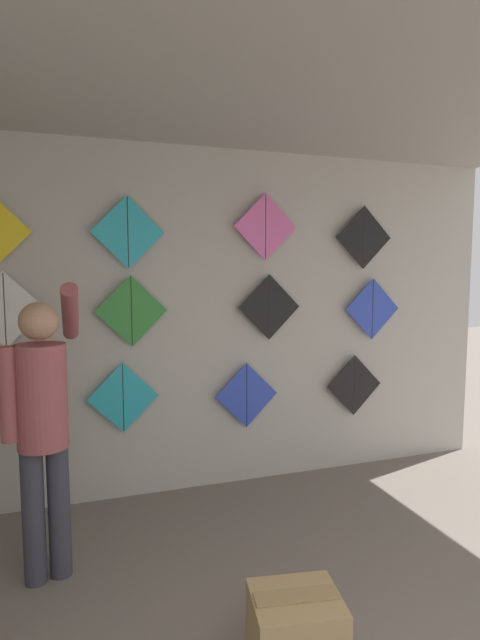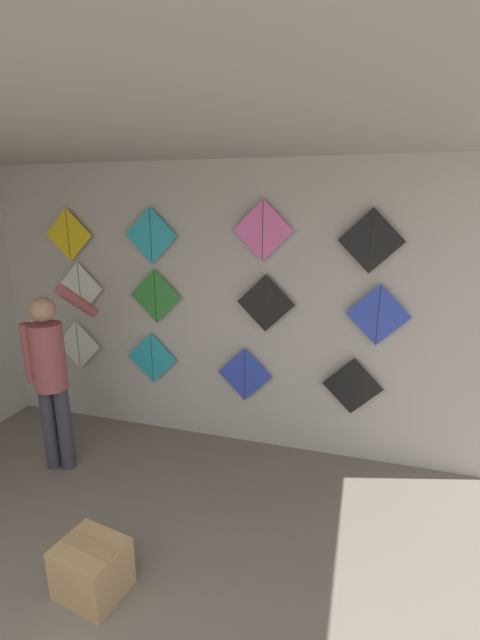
{
  "view_description": "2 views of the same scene",
  "coord_description": "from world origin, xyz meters",
  "px_view_note": "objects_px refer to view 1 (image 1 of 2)",
  "views": [
    {
      "loc": [
        -0.95,
        -0.49,
        1.83
      ],
      "look_at": [
        0.28,
        3.16,
        1.44
      ],
      "focal_mm": 28.0,
      "sensor_mm": 36.0,
      "label": 1
    },
    {
      "loc": [
        1.5,
        -0.4,
        2.42
      ],
      "look_at": [
        0.44,
        3.16,
        1.4
      ],
      "focal_mm": 24.0,
      "sensor_mm": 36.0,
      "label": 2
    }
  ],
  "objects_px": {
    "kite_4": "(5,310)",
    "kite_7": "(372,309)",
    "kite_2": "(247,395)",
    "kite_5": "(131,311)",
    "kite_11": "(364,238)",
    "kite_9": "(128,232)",
    "shopkeeper": "(43,415)",
    "cardboard_box": "(296,632)",
    "kite_10": "(266,227)",
    "kite_3": "(354,385)",
    "kite_6": "(269,307)",
    "kite_1": "(123,398)"
  },
  "relations": [
    {
      "from": "kite_7",
      "to": "kite_11",
      "type": "height_order",
      "value": "kite_11"
    },
    {
      "from": "kite_6",
      "to": "kite_1",
      "type": "bearing_deg",
      "value": 180.0
    },
    {
      "from": "kite_7",
      "to": "kite_10",
      "type": "relative_size",
      "value": 1.0
    },
    {
      "from": "kite_9",
      "to": "kite_11",
      "type": "height_order",
      "value": "kite_11"
    },
    {
      "from": "shopkeeper",
      "to": "kite_9",
      "type": "height_order",
      "value": "kite_9"
    },
    {
      "from": "kite_3",
      "to": "kite_5",
      "type": "relative_size",
      "value": 1.0
    },
    {
      "from": "kite_10",
      "to": "kite_7",
      "type": "bearing_deg",
      "value": 0.0
    },
    {
      "from": "kite_2",
      "to": "kite_10",
      "type": "bearing_deg",
      "value": 0.0
    },
    {
      "from": "shopkeeper",
      "to": "kite_1",
      "type": "height_order",
      "value": "shopkeeper"
    },
    {
      "from": "kite_5",
      "to": "kite_1",
      "type": "bearing_deg",
      "value": 180.0
    },
    {
      "from": "kite_11",
      "to": "kite_5",
      "type": "bearing_deg",
      "value": 180.0
    },
    {
      "from": "kite_4",
      "to": "kite_9",
      "type": "distance_m",
      "value": 1.04
    },
    {
      "from": "shopkeeper",
      "to": "kite_7",
      "type": "height_order",
      "value": "shopkeeper"
    },
    {
      "from": "kite_2",
      "to": "kite_11",
      "type": "relative_size",
      "value": 1.0
    },
    {
      "from": "shopkeeper",
      "to": "kite_10",
      "type": "bearing_deg",
      "value": 14.39
    },
    {
      "from": "cardboard_box",
      "to": "kite_10",
      "type": "distance_m",
      "value": 2.87
    },
    {
      "from": "kite_1",
      "to": "kite_5",
      "type": "bearing_deg",
      "value": 0.0
    },
    {
      "from": "kite_6",
      "to": "kite_3",
      "type": "bearing_deg",
      "value": 0.0
    },
    {
      "from": "kite_4",
      "to": "kite_6",
      "type": "height_order",
      "value": "kite_4"
    },
    {
      "from": "kite_11",
      "to": "kite_4",
      "type": "bearing_deg",
      "value": 180.0
    },
    {
      "from": "kite_5",
      "to": "kite_10",
      "type": "height_order",
      "value": "kite_10"
    },
    {
      "from": "kite_6",
      "to": "kite_9",
      "type": "bearing_deg",
      "value": 180.0
    },
    {
      "from": "kite_11",
      "to": "kite_6",
      "type": "bearing_deg",
      "value": 180.0
    },
    {
      "from": "shopkeeper",
      "to": "kite_11",
      "type": "distance_m",
      "value": 3.01
    },
    {
      "from": "kite_5",
      "to": "kite_7",
      "type": "relative_size",
      "value": 1.0
    },
    {
      "from": "kite_2",
      "to": "kite_5",
      "type": "height_order",
      "value": "kite_5"
    },
    {
      "from": "kite_5",
      "to": "kite_11",
      "type": "bearing_deg",
      "value": 0.0
    },
    {
      "from": "shopkeeper",
      "to": "kite_11",
      "type": "height_order",
      "value": "kite_11"
    },
    {
      "from": "shopkeeper",
      "to": "kite_4",
      "type": "distance_m",
      "value": 1.07
    },
    {
      "from": "kite_2",
      "to": "kite_7",
      "type": "distance_m",
      "value": 1.4
    },
    {
      "from": "kite_2",
      "to": "kite_7",
      "type": "bearing_deg",
      "value": 0.0
    },
    {
      "from": "kite_5",
      "to": "kite_10",
      "type": "xyz_separation_m",
      "value": [
        1.11,
        0.0,
        0.67
      ]
    },
    {
      "from": "cardboard_box",
      "to": "shopkeeper",
      "type": "bearing_deg",
      "value": 135.34
    },
    {
      "from": "kite_4",
      "to": "kite_7",
      "type": "distance_m",
      "value": 3.04
    },
    {
      "from": "kite_4",
      "to": "kite_1",
      "type": "bearing_deg",
      "value": 0.0
    },
    {
      "from": "cardboard_box",
      "to": "kite_2",
      "type": "distance_m",
      "value": 2.1
    },
    {
      "from": "cardboard_box",
      "to": "kite_1",
      "type": "xyz_separation_m",
      "value": [
        -0.57,
        1.96,
        0.66
      ]
    },
    {
      "from": "kite_3",
      "to": "kite_5",
      "type": "bearing_deg",
      "value": 180.0
    },
    {
      "from": "shopkeeper",
      "to": "kite_2",
      "type": "height_order",
      "value": "shopkeeper"
    },
    {
      "from": "kite_2",
      "to": "kite_9",
      "type": "relative_size",
      "value": 1.0
    },
    {
      "from": "kite_1",
      "to": "kite_9",
      "type": "height_order",
      "value": "kite_9"
    },
    {
      "from": "kite_11",
      "to": "kite_10",
      "type": "bearing_deg",
      "value": 180.0
    },
    {
      "from": "kite_3",
      "to": "kite_10",
      "type": "xyz_separation_m",
      "value": [
        -0.88,
        0.0,
        1.4
      ]
    },
    {
      "from": "kite_5",
      "to": "kite_9",
      "type": "xyz_separation_m",
      "value": [
        -0.01,
        0.0,
        0.6
      ]
    },
    {
      "from": "kite_10",
      "to": "kite_9",
      "type": "bearing_deg",
      "value": 180.0
    },
    {
      "from": "cardboard_box",
      "to": "kite_3",
      "type": "bearing_deg",
      "value": 52.83
    },
    {
      "from": "kite_6",
      "to": "kite_11",
      "type": "relative_size",
      "value": 1.0
    },
    {
      "from": "shopkeeper",
      "to": "kite_3",
      "type": "relative_size",
      "value": 3.17
    },
    {
      "from": "shopkeeper",
      "to": "kite_6",
      "type": "bearing_deg",
      "value": 13.9
    },
    {
      "from": "kite_7",
      "to": "kite_11",
      "type": "xyz_separation_m",
      "value": [
        -0.11,
        0.0,
        0.64
      ]
    }
  ]
}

